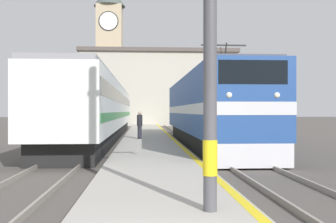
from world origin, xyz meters
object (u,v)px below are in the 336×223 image
person_on_platform (140,124)px  locomotive_train (207,110)px  clock_tower (110,49)px  passenger_train (103,110)px

person_on_platform → locomotive_train: bearing=-29.4°
person_on_platform → clock_tower: 39.88m
person_on_platform → clock_tower: (-4.99, 38.12, 10.60)m
locomotive_train → passenger_train: locomotive_train is taller
locomotive_train → clock_tower: 42.34m
passenger_train → clock_tower: (-2.30, 33.70, 9.68)m
locomotive_train → clock_tower: (-8.78, 40.26, 9.74)m
person_on_platform → clock_tower: bearing=97.5°
locomotive_train → clock_tower: size_ratio=0.86×
passenger_train → locomotive_train: bearing=-45.3°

